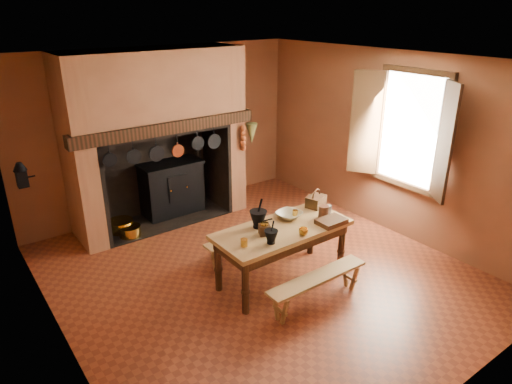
# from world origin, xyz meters

# --- Properties ---
(floor) EXTENTS (5.50, 5.50, 0.00)m
(floor) POSITION_xyz_m (0.00, 0.00, 0.00)
(floor) COLOR brown
(floor) RESTS_ON ground
(ceiling) EXTENTS (5.50, 5.50, 0.00)m
(ceiling) POSITION_xyz_m (0.00, 0.00, 2.80)
(ceiling) COLOR silver
(ceiling) RESTS_ON back_wall
(back_wall) EXTENTS (5.00, 0.02, 2.80)m
(back_wall) POSITION_xyz_m (0.00, 2.75, 1.40)
(back_wall) COLOR brown
(back_wall) RESTS_ON floor
(wall_left) EXTENTS (0.02, 5.50, 2.80)m
(wall_left) POSITION_xyz_m (-2.50, 0.00, 1.40)
(wall_left) COLOR brown
(wall_left) RESTS_ON floor
(wall_right) EXTENTS (0.02, 5.50, 2.80)m
(wall_right) POSITION_xyz_m (2.50, 0.00, 1.40)
(wall_right) COLOR brown
(wall_right) RESTS_ON floor
(wall_front) EXTENTS (5.00, 0.02, 2.80)m
(wall_front) POSITION_xyz_m (0.00, -2.75, 1.40)
(wall_front) COLOR brown
(wall_front) RESTS_ON floor
(chimney_breast) EXTENTS (2.95, 0.96, 2.80)m
(chimney_breast) POSITION_xyz_m (-0.30, 2.31, 1.81)
(chimney_breast) COLOR brown
(chimney_breast) RESTS_ON floor
(iron_range) EXTENTS (1.12, 0.55, 1.60)m
(iron_range) POSITION_xyz_m (-0.04, 2.45, 0.48)
(iron_range) COLOR black
(iron_range) RESTS_ON floor
(hearth_pans) EXTENTS (0.51, 0.62, 0.20)m
(hearth_pans) POSITION_xyz_m (-1.05, 2.22, 0.09)
(hearth_pans) COLOR gold
(hearth_pans) RESTS_ON floor
(hanging_pans) EXTENTS (1.92, 0.29, 0.27)m
(hanging_pans) POSITION_xyz_m (-0.34, 1.81, 1.36)
(hanging_pans) COLOR black
(hanging_pans) RESTS_ON chimney_breast
(onion_string) EXTENTS (0.12, 0.10, 0.46)m
(onion_string) POSITION_xyz_m (1.00, 1.79, 1.33)
(onion_string) COLOR #92401B
(onion_string) RESTS_ON chimney_breast
(herb_bunch) EXTENTS (0.20, 0.20, 0.35)m
(herb_bunch) POSITION_xyz_m (1.18, 1.79, 1.38)
(herb_bunch) COLOR brown
(herb_bunch) RESTS_ON chimney_breast
(window) EXTENTS (0.39, 1.75, 1.76)m
(window) POSITION_xyz_m (2.35, -0.40, 1.70)
(window) COLOR white
(window) RESTS_ON wall_right
(wall_coffee_mill) EXTENTS (0.23, 0.16, 0.31)m
(wall_coffee_mill) POSITION_xyz_m (-2.42, 1.55, 1.52)
(wall_coffee_mill) COLOR black
(wall_coffee_mill) RESTS_ON wall_left
(work_table) EXTENTS (1.78, 0.79, 0.77)m
(work_table) POSITION_xyz_m (0.14, -0.31, 0.65)
(work_table) COLOR #A27A4A
(work_table) RESTS_ON floor
(bench_front) EXTENTS (1.41, 0.25, 0.40)m
(bench_front) POSITION_xyz_m (0.14, -0.98, 0.30)
(bench_front) COLOR #A27A4A
(bench_front) RESTS_ON floor
(bench_back) EXTENTS (1.43, 0.25, 0.40)m
(bench_back) POSITION_xyz_m (0.14, 0.38, 0.30)
(bench_back) COLOR #A27A4A
(bench_back) RESTS_ON floor
(mortar_large) EXTENTS (0.22, 0.22, 0.38)m
(mortar_large) POSITION_xyz_m (-0.10, -0.12, 0.90)
(mortar_large) COLOR black
(mortar_large) RESTS_ON work_table
(mortar_small) EXTENTS (0.17, 0.17, 0.28)m
(mortar_small) POSITION_xyz_m (-0.23, -0.54, 0.87)
(mortar_small) COLOR black
(mortar_small) RESTS_ON work_table
(coffee_grinder) EXTENTS (0.19, 0.17, 0.20)m
(coffee_grinder) POSITION_xyz_m (-0.16, -0.32, 0.85)
(coffee_grinder) COLOR #3A2612
(coffee_grinder) RESTS_ON work_table
(brass_mug_a) EXTENTS (0.10, 0.10, 0.09)m
(brass_mug_a) POSITION_xyz_m (-0.53, -0.41, 0.82)
(brass_mug_a) COLOR gold
(brass_mug_a) RESTS_ON work_table
(brass_mug_b) EXTENTS (0.10, 0.10, 0.08)m
(brass_mug_b) POSITION_xyz_m (0.50, -0.14, 0.81)
(brass_mug_b) COLOR gold
(brass_mug_b) RESTS_ON work_table
(mixing_bowl) EXTENTS (0.40, 0.40, 0.08)m
(mixing_bowl) POSITION_xyz_m (0.39, -0.14, 0.81)
(mixing_bowl) COLOR beige
(mixing_bowl) RESTS_ON work_table
(stoneware_crock) EXTENTS (0.14, 0.14, 0.17)m
(stoneware_crock) POSITION_xyz_m (0.76, -0.40, 0.86)
(stoneware_crock) COLOR #53301F
(stoneware_crock) RESTS_ON work_table
(glass_jar) EXTENTS (0.09, 0.09, 0.15)m
(glass_jar) POSITION_xyz_m (0.86, -0.39, 0.85)
(glass_jar) COLOR beige
(glass_jar) RESTS_ON work_table
(wicker_basket) EXTENTS (0.32, 0.27, 0.26)m
(wicker_basket) POSITION_xyz_m (0.93, -0.08, 0.86)
(wicker_basket) COLOR #442414
(wicker_basket) RESTS_ON work_table
(wooden_tray) EXTENTS (0.37, 0.26, 0.06)m
(wooden_tray) POSITION_xyz_m (0.72, -0.59, 0.80)
(wooden_tray) COLOR #3A2612
(wooden_tray) RESTS_ON work_table
(brass_cup) EXTENTS (0.15, 0.15, 0.09)m
(brass_cup) POSITION_xyz_m (0.22, -0.62, 0.82)
(brass_cup) COLOR gold
(brass_cup) RESTS_ON work_table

